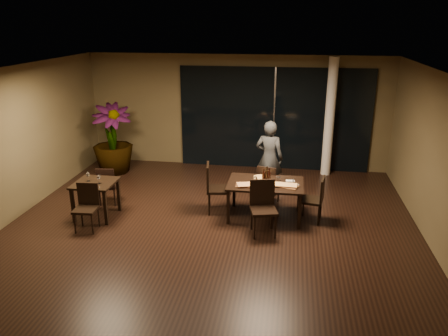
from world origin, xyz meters
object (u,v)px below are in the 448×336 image
(potted_plant, at_px, (112,139))
(side_table, at_px, (95,188))
(chair_main_far, at_px, (268,183))
(chair_main_near, at_px, (263,204))
(chair_main_left, at_px, (214,185))
(chair_side_near, at_px, (87,204))
(main_table, at_px, (265,186))
(bottle_a, at_px, (264,175))
(bottle_b, at_px, (269,176))
(chair_side_far, at_px, (107,184))
(diner, at_px, (269,158))
(chair_main_right, at_px, (316,197))
(bottle_c, at_px, (267,174))

(potted_plant, bearing_deg, side_table, -75.07)
(chair_main_far, relative_size, chair_main_near, 0.88)
(chair_main_left, bearing_deg, chair_side_near, 107.17)
(main_table, xyz_separation_m, bottle_a, (-0.05, 0.07, 0.21))
(chair_main_far, bearing_deg, bottle_b, 110.10)
(chair_side_near, bearing_deg, chair_main_near, 1.96)
(chair_side_far, height_order, chair_side_near, chair_side_near)
(chair_main_far, xyz_separation_m, bottle_b, (0.05, -0.62, 0.40))
(main_table, xyz_separation_m, diner, (-0.00, 1.27, 0.19))
(chair_main_right, bearing_deg, main_table, -82.56)
(side_table, bearing_deg, main_table, 8.37)
(chair_main_left, bearing_deg, diner, -51.89)
(chair_main_right, relative_size, chair_side_near, 1.03)
(bottle_b, bearing_deg, diner, 93.04)
(diner, height_order, potted_plant, potted_plant)
(chair_main_left, distance_m, bottle_a, 1.06)
(chair_main_right, height_order, bottle_b, bottle_b)
(chair_main_far, distance_m, diner, 0.75)
(main_table, bearing_deg, chair_main_near, -89.98)
(chair_main_right, bearing_deg, bottle_a, -86.01)
(side_table, bearing_deg, chair_side_near, -83.68)
(potted_plant, bearing_deg, chair_main_near, -34.53)
(chair_main_right, xyz_separation_m, bottle_a, (-1.05, 0.11, 0.37))
(bottle_a, bearing_deg, chair_main_left, 177.62)
(chair_side_near, height_order, bottle_a, bottle_a)
(side_table, relative_size, chair_main_far, 0.89)
(chair_side_near, bearing_deg, diner, 30.43)
(chair_side_near, xyz_separation_m, diner, (3.34, 2.30, 0.36))
(main_table, distance_m, chair_side_near, 3.50)
(bottle_b, bearing_deg, main_table, -178.37)
(chair_main_left, relative_size, chair_main_right, 1.13)
(diner, distance_m, bottle_c, 1.20)
(diner, bearing_deg, bottle_c, 102.14)
(chair_main_far, relative_size, diner, 0.52)
(main_table, relative_size, diner, 0.87)
(chair_side_near, relative_size, diner, 0.52)
(chair_main_right, bearing_deg, potted_plant, -103.43)
(chair_main_right, distance_m, potted_plant, 5.58)
(chair_main_left, xyz_separation_m, bottle_c, (1.08, -0.04, 0.33))
(main_table, distance_m, diner, 1.29)
(side_table, relative_size, chair_main_near, 0.78)
(chair_main_right, bearing_deg, chair_main_left, -84.33)
(chair_main_right, xyz_separation_m, diner, (-1.01, 1.31, 0.35))
(side_table, xyz_separation_m, potted_plant, (-0.71, 2.65, 0.28))
(side_table, relative_size, potted_plant, 0.44)
(chair_main_right, bearing_deg, bottle_c, -86.67)
(chair_main_near, height_order, chair_side_near, chair_main_near)
(chair_side_near, xyz_separation_m, bottle_b, (3.41, 1.03, 0.40))
(diner, xyz_separation_m, potted_plant, (-4.10, 0.88, 0.04))
(bottle_b, bearing_deg, chair_main_right, -2.63)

